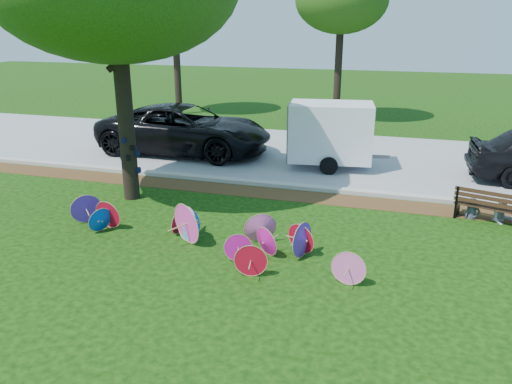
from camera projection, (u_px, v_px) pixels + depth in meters
The scene contains 10 objects.
ground at pixel (207, 259), 10.66m from camera, with size 90.00×90.00×0.00m, color black.
mulch_strip at pixel (264, 193), 14.73m from camera, with size 90.00×1.00×0.01m, color #472D16.
curb at pixel (270, 184), 15.35m from camera, with size 90.00×0.30×0.12m, color #B7B5AD.
street at pixel (298, 153), 19.13m from camera, with size 90.00×8.00×0.01m, color gray.
parasol_pile at pixel (209, 230), 11.17m from camera, with size 7.38×2.10×0.97m.
black_van at pixel (185, 129), 18.97m from camera, with size 3.02×6.56×1.82m, color black.
cargo_trailer at pixel (331, 132), 16.92m from camera, with size 2.74×1.74×2.52m, color white.
park_bench at pixel (489, 205), 12.55m from camera, with size 1.64×0.62×0.85m, color black, non-canonical shape.
person_left at pixel (474, 199), 12.65m from camera, with size 0.39×0.25×1.07m, color #3B4350.
person_right at pixel (505, 199), 12.44m from camera, with size 0.58×0.45×1.19m, color #B5B3BC.
Camera 1 is at (3.76, -8.91, 4.81)m, focal length 35.00 mm.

